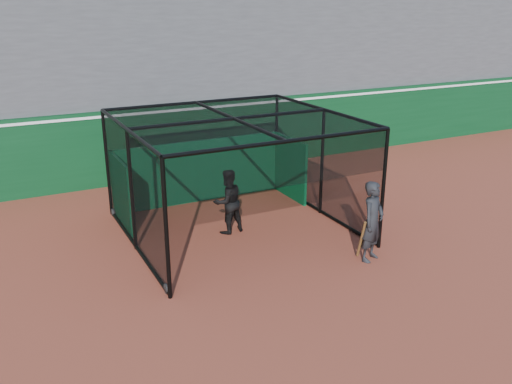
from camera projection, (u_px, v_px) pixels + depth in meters
name	position (u px, v px, depth m)	size (l,w,h in m)	color
ground	(255.00, 289.00, 11.56)	(120.00, 120.00, 0.00)	brown
outfield_wall	(141.00, 143.00, 18.29)	(50.00, 0.50, 2.50)	#0A3919
grandstand	(108.00, 39.00, 20.42)	(50.00, 7.85, 8.95)	#4C4C4F
batting_cage	(234.00, 176.00, 14.11)	(5.52, 5.40, 3.02)	black
batter	(228.00, 202.00, 14.15)	(0.84, 0.65, 1.72)	black
on_deck_player	(372.00, 222.00, 12.57)	(0.84, 0.72, 1.94)	black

